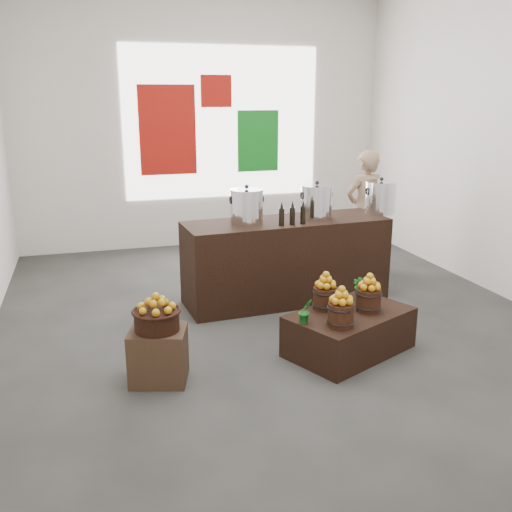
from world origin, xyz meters
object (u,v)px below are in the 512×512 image
object	(u,v)px
counter	(286,261)
stock_pot_left	(247,207)
wicker_basket	(157,321)
display_table	(349,332)
crate	(159,356)
stock_pot_center	(316,203)
shopper	(364,211)
stock_pot_right	(380,198)

from	to	relation	value
counter	stock_pot_left	xyz separation A→B (m)	(-0.50, -0.03, 0.69)
wicker_basket	counter	world-z (taller)	counter
display_table	counter	world-z (taller)	counter
crate	stock_pot_center	distance (m)	2.88
stock_pot_center	crate	bearing A→B (deg)	-142.17
stock_pot_left	shopper	distance (m)	2.25
stock_pot_right	counter	bearing A→B (deg)	-176.45
display_table	stock_pot_left	bearing A→B (deg)	86.68
display_table	stock_pot_right	bearing A→B (deg)	30.02
stock_pot_right	crate	bearing A→B (deg)	-150.42
counter	display_table	bearing A→B (deg)	-89.83
crate	stock_pot_left	xyz separation A→B (m)	(1.26, 1.61, 0.95)
stock_pot_center	wicker_basket	bearing A→B (deg)	-142.17
crate	stock_pot_left	bearing A→B (deg)	52.00
crate	shopper	world-z (taller)	shopper
stock_pot_right	stock_pot_left	bearing A→B (deg)	-176.45
display_table	shopper	distance (m)	2.95
stock_pot_center	stock_pot_left	bearing A→B (deg)	-176.45
wicker_basket	stock_pot_center	bearing A→B (deg)	37.83
crate	stock_pot_center	bearing A→B (deg)	37.83
shopper	counter	bearing A→B (deg)	23.33
crate	display_table	bearing A→B (deg)	2.10
counter	stock_pot_right	bearing A→B (deg)	0.00
stock_pot_right	shopper	xyz separation A→B (m)	(0.23, 0.86, -0.33)
wicker_basket	counter	size ratio (longest dim) A/B	0.16
wicker_basket	stock_pot_right	bearing A→B (deg)	29.58
counter	shopper	xyz separation A→B (m)	(1.51, 0.94, 0.35)
display_table	stock_pot_center	world-z (taller)	stock_pot_center
counter	shopper	world-z (taller)	shopper
stock_pot_center	stock_pot_right	world-z (taller)	same
stock_pot_right	wicker_basket	bearing A→B (deg)	-150.42
stock_pot_left	shopper	xyz separation A→B (m)	(2.01, 0.97, -0.33)
shopper	stock_pot_right	bearing A→B (deg)	66.42
crate	stock_pot_right	size ratio (longest dim) A/B	1.27
stock_pot_left	stock_pot_center	xyz separation A→B (m)	(0.89, 0.06, 0.00)
counter	crate	bearing A→B (deg)	-140.50
display_table	shopper	xyz separation A→B (m)	(1.40, 2.52, 0.65)
display_table	shopper	world-z (taller)	shopper
crate	wicker_basket	world-z (taller)	wicker_basket
counter	stock_pot_right	world-z (taller)	stock_pot_right
display_table	shopper	bearing A→B (deg)	36.20
wicker_basket	stock_pot_left	bearing A→B (deg)	52.00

